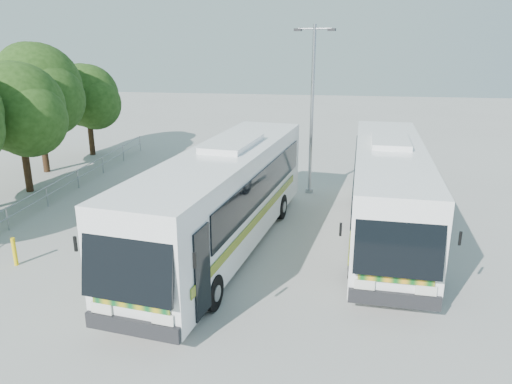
% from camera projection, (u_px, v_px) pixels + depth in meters
% --- Properties ---
extents(ground, '(100.00, 100.00, 0.00)m').
position_uv_depth(ground, '(249.00, 244.00, 19.13)').
color(ground, '#A0A09B').
rests_on(ground, ground).
extents(kerb_divider, '(0.40, 16.00, 0.15)m').
position_uv_depth(kerb_divider, '(204.00, 221.00, 21.31)').
color(kerb_divider, '#B2B2AD').
rests_on(kerb_divider, ground).
extents(railing, '(0.06, 22.00, 1.00)m').
position_uv_depth(railing, '(58.00, 185.00, 24.04)').
color(railing, gray).
rests_on(railing, ground).
extents(tree_far_c, '(4.97, 4.69, 6.49)m').
position_uv_depth(tree_far_c, '(20.00, 108.00, 24.30)').
color(tree_far_c, '#382314').
rests_on(tree_far_c, ground).
extents(tree_far_d, '(5.62, 5.30, 7.33)m').
position_uv_depth(tree_far_d, '(38.00, 88.00, 27.78)').
color(tree_far_d, '#382314').
rests_on(tree_far_d, ground).
extents(tree_far_e, '(4.54, 4.28, 5.92)m').
position_uv_depth(tree_far_e, '(88.00, 96.00, 32.22)').
color(tree_far_e, '#382314').
rests_on(tree_far_e, ground).
extents(coach_main, '(4.73, 13.55, 3.69)m').
position_uv_depth(coach_main, '(223.00, 197.00, 18.17)').
color(coach_main, white).
rests_on(coach_main, ground).
extents(coach_adjacent, '(3.41, 12.88, 3.54)m').
position_uv_depth(coach_adjacent, '(388.00, 189.00, 19.45)').
color(coach_adjacent, white).
rests_on(coach_adjacent, ground).
extents(lamppost, '(1.96, 0.72, 8.15)m').
position_uv_depth(lamppost, '(312.00, 104.00, 24.06)').
color(lamppost, '#95989E').
rests_on(lamppost, ground).
extents(bollard, '(0.15, 0.15, 1.02)m').
position_uv_depth(bollard, '(15.00, 252.00, 17.25)').
color(bollard, yellow).
rests_on(bollard, ground).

